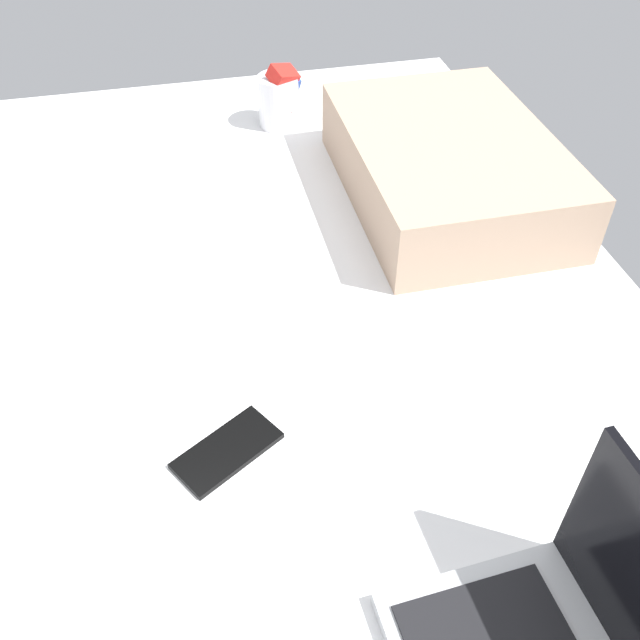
% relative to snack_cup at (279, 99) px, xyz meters
% --- Properties ---
extents(bed_mattress, '(1.80, 1.40, 0.18)m').
position_rel_snack_cup_xyz_m(bed_mattress, '(0.63, -0.23, -0.15)').
color(bed_mattress, white).
rests_on(bed_mattress, ground).
extents(snack_cup, '(0.09, 0.09, 0.15)m').
position_rel_snack_cup_xyz_m(snack_cup, '(0.00, 0.00, 0.00)').
color(snack_cup, silver).
rests_on(snack_cup, bed_mattress).
extents(cell_phone, '(0.13, 0.15, 0.01)m').
position_rel_snack_cup_xyz_m(cell_phone, '(0.86, -0.23, -0.06)').
color(cell_phone, black).
rests_on(cell_phone, bed_mattress).
extents(pillow, '(0.52, 0.36, 0.13)m').
position_rel_snack_cup_xyz_m(pillow, '(0.35, 0.25, 0.00)').
color(pillow, tan).
rests_on(pillow, bed_mattress).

